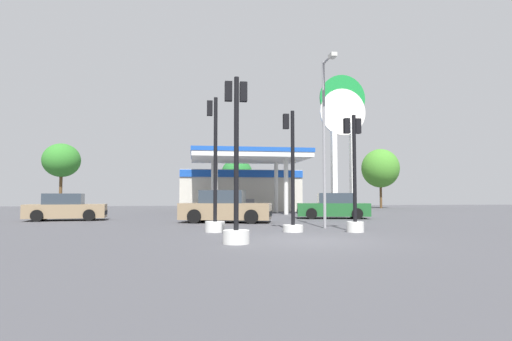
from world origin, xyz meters
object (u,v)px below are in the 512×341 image
object	(u,v)px
corner_streetlamp	(325,126)
tree_1	(237,173)
car_2	(66,208)
traffic_signal_3	(215,196)
traffic_signal_0	(292,195)
tree_2	(380,168)
traffic_signal_1	(236,190)
traffic_signal_2	(354,188)
car_0	(225,208)
tree_0	(61,160)
station_pole_sign	(343,125)
car_1	(333,207)

from	to	relation	value
corner_streetlamp	tree_1	bearing A→B (deg)	91.66
car_2	corner_streetlamp	xyz separation A→B (m)	(12.34, -7.60, 3.58)
corner_streetlamp	traffic_signal_3	bearing A→B (deg)	-168.65
tree_1	corner_streetlamp	world-z (taller)	corner_streetlamp
traffic_signal_0	traffic_signal_3	size ratio (longest dim) A/B	0.90
traffic_signal_3	tree_2	size ratio (longest dim) A/B	0.78
traffic_signal_1	traffic_signal_2	size ratio (longest dim) A/B	1.09
traffic_signal_3	corner_streetlamp	bearing A→B (deg)	11.35
car_0	corner_streetlamp	distance (m)	6.96
traffic_signal_0	tree_0	bearing A→B (deg)	120.06
car_0	traffic_signal_2	bearing A→B (deg)	-55.78
traffic_signal_2	traffic_signal_1	bearing A→B (deg)	-146.96
traffic_signal_0	traffic_signal_2	bearing A→B (deg)	-10.39
car_0	tree_0	bearing A→B (deg)	122.58
traffic_signal_0	tree_1	distance (m)	29.44
station_pole_sign	corner_streetlamp	bearing A→B (deg)	-112.68
tree_1	traffic_signal_0	bearing A→B (deg)	-91.85
tree_0	tree_2	distance (m)	33.60
car_2	tree_1	distance (m)	23.66
car_1	tree_0	world-z (taller)	tree_0
tree_0	traffic_signal_0	bearing A→B (deg)	-59.94
corner_streetlamp	traffic_signal_2	bearing A→B (deg)	-72.92
traffic_signal_0	car_1	bearing A→B (deg)	62.25
tree_0	tree_2	bearing A→B (deg)	-2.27
traffic_signal_0	car_2	bearing A→B (deg)	139.91
car_0	corner_streetlamp	xyz separation A→B (m)	(3.81, -4.65, 3.51)
car_1	corner_streetlamp	xyz separation A→B (m)	(-2.84, -7.44, 3.56)
car_1	traffic_signal_2	distance (m)	9.51
traffic_signal_0	traffic_signal_2	distance (m)	2.35
car_2	car_1	bearing A→B (deg)	-0.59
traffic_signal_3	corner_streetlamp	distance (m)	5.56
car_2	tree_0	world-z (taller)	tree_0
car_2	traffic_signal_3	xyz separation A→B (m)	(7.69, -8.53, 0.67)
traffic_signal_1	traffic_signal_3	distance (m)	3.93
tree_0	tree_1	size ratio (longest dim) A/B	1.25
car_0	traffic_signal_2	distance (m)	7.77
traffic_signal_2	station_pole_sign	bearing A→B (deg)	70.77
traffic_signal_3	tree_0	xyz separation A→B (m)	(-14.03, 28.85, 3.59)
car_0	traffic_signal_0	distance (m)	6.34
station_pole_sign	traffic_signal_1	distance (m)	24.71
traffic_signal_0	corner_streetlamp	distance (m)	3.62
tree_2	car_2	bearing A→B (deg)	-145.11
car_1	tree_1	bearing A→B (deg)	100.07
station_pole_sign	traffic_signal_0	bearing A→B (deg)	-115.92
station_pole_sign	tree_2	size ratio (longest dim) A/B	1.77
car_2	traffic_signal_1	size ratio (longest dim) A/B	0.90
car_1	traffic_signal_1	distance (m)	14.19
tree_0	car_2	bearing A→B (deg)	-72.69
car_2	tree_0	size ratio (longest dim) A/B	0.64
traffic_signal_1	car_0	bearing A→B (deg)	87.43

